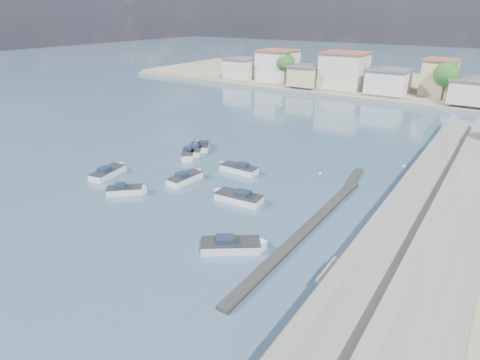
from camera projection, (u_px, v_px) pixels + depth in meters
The scene contains 17 objects.
ground at pixel (347, 139), 63.51m from camera, with size 400.00×400.00×0.00m, color #2E485C.
seawall_walkway at pixel (449, 247), 33.02m from camera, with size 5.00×90.00×1.80m, color slate.
breakwater at pixel (316, 218), 39.04m from camera, with size 2.00×31.02×0.35m.
far_shore_land at pixel (419, 87), 102.92m from camera, with size 160.00×40.00×1.40m, color gray.
far_shore_quay at pixel (398, 103), 87.01m from camera, with size 160.00×2.50×0.80m, color slate.
far_town at pixel (461, 82), 84.24m from camera, with size 113.01×12.80×8.35m.
shore_trees at pixel (443, 81), 78.24m from camera, with size 74.56×38.32×7.92m.
motorboat_a at pixel (109, 172), 49.64m from camera, with size 2.81×5.49×1.48m.
motorboat_b at pixel (127, 191), 44.55m from camera, with size 3.90×3.79×1.48m.
motorboat_c at pixel (237, 169), 50.71m from camera, with size 5.40×1.88×1.48m.
motorboat_d at pixel (237, 197), 42.92m from camera, with size 5.75×2.54×1.48m.
motorboat_e at pixel (186, 178), 47.89m from camera, with size 2.14×5.10×1.48m.
motorboat_f at pixel (204, 146), 59.20m from camera, with size 3.29×3.90×1.48m.
motorboat_g at pixel (188, 155), 55.64m from camera, with size 3.74×4.26×1.48m.
motorboat_h at pixel (234, 246), 34.10m from camera, with size 5.22×4.58×1.48m.
sailboat at pixel (196, 149), 57.96m from camera, with size 4.27×5.22×9.00m.
mooring_buoys at pixel (332, 208), 41.34m from camera, with size 15.77×33.14×0.36m.
Camera 1 is at (20.03, -20.07, 18.84)m, focal length 30.00 mm.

